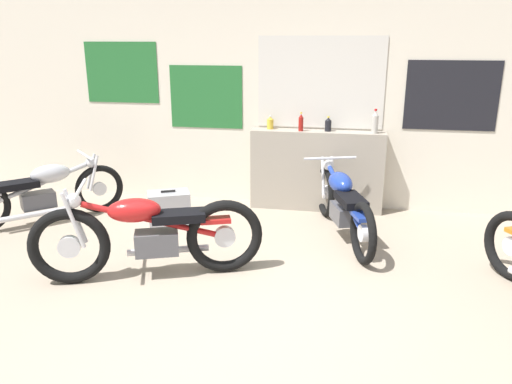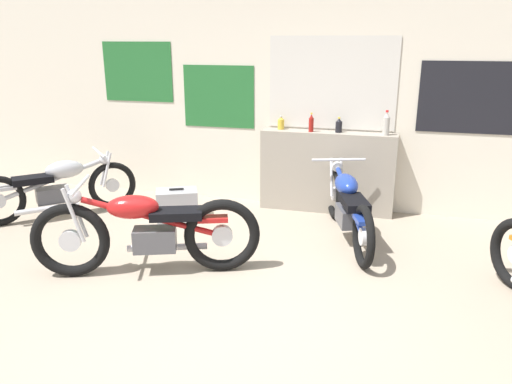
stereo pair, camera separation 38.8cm
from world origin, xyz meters
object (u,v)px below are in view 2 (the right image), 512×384
Objects in this scene: motorcycle_silver at (57,186)px; bottle_right_center at (386,124)px; bottle_left_center at (311,123)px; bottle_leftmost at (281,123)px; motorcycle_red at (147,231)px; hard_case_silver at (177,205)px; motorcycle_blue at (348,205)px; bottle_center at (339,126)px.

bottle_right_center is at bearing 15.47° from motorcycle_silver.
bottle_right_center reaches higher than bottle_left_center.
bottle_leftmost is 2.52m from motorcycle_red.
bottle_right_center reaches higher than hard_case_silver.
bottle_right_center reaches higher than motorcycle_blue.
hard_case_silver is at bearing -141.49° from bottle_leftmost.
bottle_right_center is 3.13m from motorcycle_red.
bottle_right_center is at bearing 18.49° from hard_case_silver.
bottle_center is at bearing 24.74° from hard_case_silver.
bottle_right_center is at bearing -4.31° from bottle_center.
motorcycle_red is (1.82, -1.15, 0.04)m from motorcycle_silver.
bottle_leftmost is 1.31m from bottle_right_center.
hard_case_silver is at bearing 177.81° from motorcycle_blue.
bottle_leftmost is 0.74m from bottle_center.
bottle_leftmost reaches higher than motorcycle_silver.
hard_case_silver is at bearing -155.26° from bottle_center.
motorcycle_silver is at bearing -176.91° from motorcycle_blue.
bottle_leftmost is 0.12× the size of motorcycle_silver.
hard_case_silver is (-2.41, -0.80, -0.98)m from bottle_right_center.
bottle_leftmost is 0.09× the size of motorcycle_blue.
bottle_right_center is 0.15× the size of motorcycle_red.
motorcycle_silver is 0.71× the size of motorcycle_red.
motorcycle_red is at bearing -142.29° from motorcycle_blue.
bottle_right_center is at bearing 47.08° from motorcycle_red.
bottle_center is at bearing -2.10° from bottle_leftmost.
bottle_left_center is 0.34m from bottle_center.
motorcycle_red is (-1.74, -1.34, 0.03)m from motorcycle_blue.
bottle_left_center is at bearing -171.98° from bottle_center.
bottle_leftmost reaches higher than hard_case_silver.
bottle_left_center is 3.25m from motorcycle_silver.
bottle_left_center reaches higher than motorcycle_blue.
motorcycle_red is at bearing -132.92° from bottle_right_center.
motorcycle_red is (-0.76, -2.30, -0.68)m from bottle_leftmost.
bottle_left_center reaches higher than bottle_leftmost.
bottle_right_center is 0.15× the size of motorcycle_blue.
bottle_left_center is 1.28m from motorcycle_blue.
hard_case_silver is at bearing 10.38° from motorcycle_silver.
hard_case_silver is (1.48, 0.27, -0.20)m from motorcycle_silver.
bottle_left_center is 1.27× the size of bottle_center.
motorcycle_red is at bearing -76.75° from hard_case_silver.
bottle_leftmost is 2.91m from motorcycle_silver.
bottle_leftmost is 0.93× the size of bottle_center.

